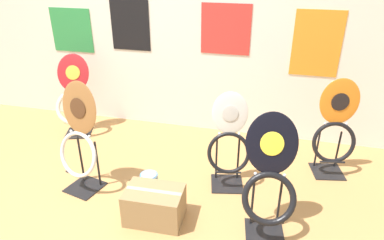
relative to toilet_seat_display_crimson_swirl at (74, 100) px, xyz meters
The scene contains 9 objects.
ground_plane 1.79m from the toilet_seat_display_crimson_swirl, 56.50° to the right, with size 14.00×14.00×0.00m, color #B7844C.
wall_back 1.40m from the toilet_seat_display_crimson_swirl, 27.13° to the left, with size 8.00×0.07×2.60m.
toilet_seat_display_crimson_swirl is the anchor object (origin of this frame).
toilet_seat_display_orange_sun 2.73m from the toilet_seat_display_crimson_swirl, ahead, with size 0.41×0.33×0.93m.
toilet_seat_display_woodgrain 1.11m from the toilet_seat_display_crimson_swirl, 55.79° to the right, with size 0.42×0.34×0.98m.
toilet_seat_display_jazz_black 2.44m from the toilet_seat_display_crimson_swirl, 26.01° to the right, with size 0.42×0.39×0.92m.
toilet_seat_display_white_plain 1.92m from the toilet_seat_display_crimson_swirl, 17.16° to the right, with size 0.39×0.33×0.87m.
paint_can 1.45m from the toilet_seat_display_crimson_swirl, 33.89° to the right, with size 0.16×0.16×0.14m.
storage_box 1.80m from the toilet_seat_display_crimson_swirl, 40.36° to the right, with size 0.45×0.31×0.27m.
Camera 1 is at (1.19, -1.64, 1.88)m, focal length 32.00 mm.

